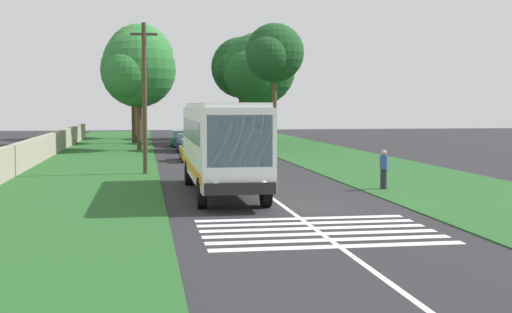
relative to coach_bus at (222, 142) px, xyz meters
name	(u,v)px	position (x,y,z in m)	size (l,w,h in m)	color
ground	(284,207)	(-3.99, -1.80, -2.15)	(160.00, 160.00, 0.00)	#262628
grass_verge_left	(85,171)	(11.01, 6.40, -2.13)	(120.00, 8.00, 0.04)	#235623
grass_verge_right	(370,167)	(11.01, -10.00, -2.13)	(120.00, 8.00, 0.04)	#235623
centre_line	(232,169)	(11.01, -1.80, -2.14)	(110.00, 0.16, 0.01)	silver
coach_bus	(222,142)	(0.00, 0.00, 0.00)	(11.16, 2.62, 3.73)	white
zebra_crossing	(318,231)	(-8.94, -1.80, -2.14)	(4.95, 6.80, 0.01)	silver
trailing_car_0	(194,151)	(17.49, -0.10, -1.48)	(4.30, 1.78, 1.43)	gold
trailing_car_1	(189,143)	(26.25, -0.29, -1.48)	(4.30, 1.78, 1.43)	navy
trailing_car_2	(182,139)	(33.34, -0.13, -1.48)	(4.30, 1.78, 1.43)	#145933
trailing_car_3	(212,135)	(40.92, -3.56, -1.48)	(4.30, 1.78, 1.43)	gold
roadside_tree_left_0	(132,63)	(39.11, 4.23, 5.47)	(6.98, 5.84, 10.67)	#3D2D1E
roadside_tree_left_1	(136,72)	(28.51, 3.69, 4.20)	(6.92, 6.00, 9.45)	#4C3826
roadside_tree_left_2	(138,60)	(49.78, 3.76, 6.49)	(9.08, 7.47, 12.55)	#4C3826
roadside_tree_right_0	(240,69)	(47.31, -7.24, 5.45)	(7.75, 6.66, 11.06)	#3D2D1E
roadside_tree_right_1	(257,71)	(38.78, -7.73, 4.82)	(8.47, 7.10, 10.68)	#3D2D1E
roadside_tree_right_2	(273,54)	(28.28, -7.37, 5.67)	(5.80, 4.85, 10.35)	brown
utility_pole	(145,96)	(8.81, 3.09, 1.99)	(0.24, 1.40, 7.91)	#473828
roadside_wall	(35,151)	(16.01, 9.80, -1.31)	(70.00, 0.40, 1.59)	#9E937F
pedestrian	(384,169)	(0.29, -7.05, -1.24)	(0.34, 0.34, 1.69)	#26262D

